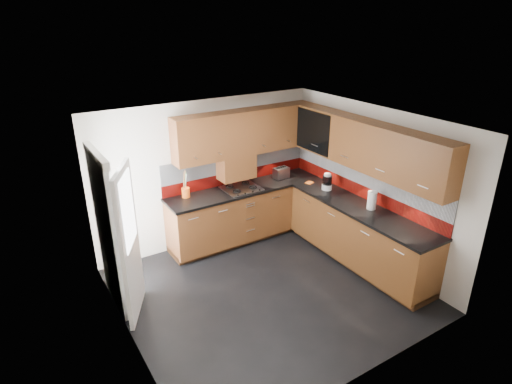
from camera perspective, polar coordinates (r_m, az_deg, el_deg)
room at (r=5.44m, az=1.73°, el=-0.16°), size 4.00×3.80×2.64m
base_cabinets at (r=6.99m, az=5.64°, el=-4.37°), size 2.70×3.20×0.95m
countertop at (r=6.76m, az=5.78°, el=-0.82°), size 2.72×3.22×0.04m
backsplash at (r=6.95m, az=6.21°, el=2.40°), size 2.70×3.20×0.54m
upper_cabinets at (r=6.61m, az=6.91°, el=7.04°), size 2.50×3.20×0.72m
extractor_hood at (r=7.04m, az=-2.66°, el=3.40°), size 0.60×0.33×0.40m
glass_cabinet at (r=7.12m, az=8.52°, el=8.32°), size 0.32×0.80×0.66m
back_door at (r=5.64m, az=-18.09°, el=-5.78°), size 0.42×1.19×2.04m
gas_hob at (r=7.02m, az=-1.94°, el=0.52°), size 0.59×0.52×0.05m
utensil_pot at (r=6.77m, az=-9.36°, el=0.09°), size 0.12×0.12×0.45m
toaster at (r=7.48m, az=3.38°, el=2.57°), size 0.28×0.18×0.19m
food_processor at (r=7.06m, az=9.46°, el=1.29°), size 0.16×0.16×0.27m
paper_towel at (r=6.49m, az=15.20°, el=-1.08°), size 0.17×0.17×0.28m
orange_cloth at (r=7.32m, az=7.13°, el=1.24°), size 0.15×0.14×0.01m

